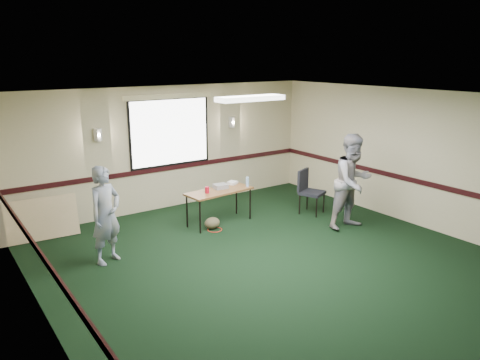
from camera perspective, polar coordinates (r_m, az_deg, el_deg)
ground at (r=7.65m, az=5.67°, el=-10.80°), size 8.00×8.00×0.00m
room_shell at (r=8.79m, az=-3.08°, el=3.53°), size 8.00×8.02×8.00m
folding_table at (r=9.42m, az=-2.56°, el=-1.55°), size 1.44×0.68×0.69m
projector at (r=9.53m, az=-2.39°, el=-0.77°), size 0.29×0.25×0.09m
game_console at (r=9.85m, az=-0.94°, el=-0.34°), size 0.27×0.25×0.05m
red_cup at (r=9.21m, az=-4.03°, el=-1.22°), size 0.09×0.09×0.13m
water_bottle at (r=9.64m, az=0.91°, el=-0.22°), size 0.06×0.06×0.20m
duffel_bag at (r=9.28m, az=-3.42°, el=-5.27°), size 0.34×0.27×0.23m
cable_coil at (r=9.24m, az=-3.09°, el=-6.07°), size 0.35×0.35×0.01m
folded_table at (r=9.40m, az=-23.76°, el=-4.49°), size 1.54×0.34×0.78m
conference_chair at (r=10.17m, az=8.31°, el=-0.97°), size 0.61×0.62×0.95m
person_left at (r=7.90m, az=-16.05°, el=-4.11°), size 0.70×0.60×1.63m
person_right at (r=9.36m, az=13.59°, el=-0.20°), size 0.94×0.75×1.88m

